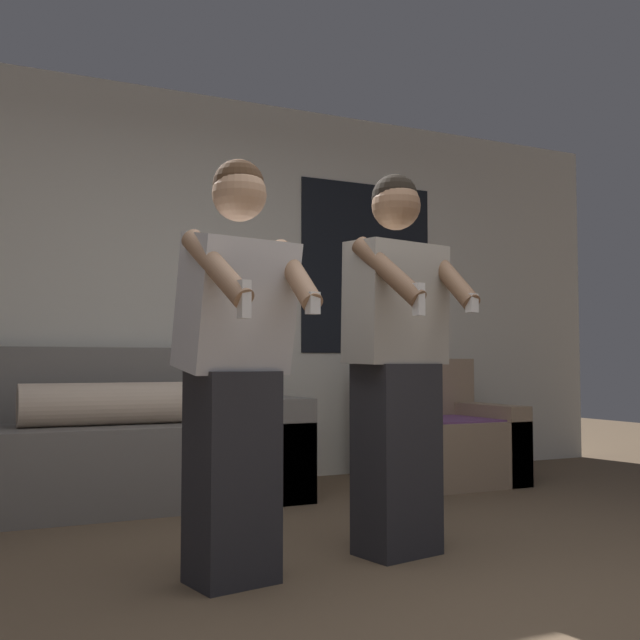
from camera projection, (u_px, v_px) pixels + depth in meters
name	position (u px, v px, depth m)	size (l,w,h in m)	color
ground_plane	(430.00, 611.00, 2.49)	(14.00, 14.00, 0.00)	brown
wall_back	(197.00, 287.00, 5.17)	(6.98, 0.07, 2.70)	beige
couch	(115.00, 447.00, 4.39)	(2.16, 0.92, 0.92)	slate
armchair	(437.00, 440.00, 5.20)	(0.91, 0.83, 0.86)	#937A60
person_left	(236.00, 366.00, 2.84)	(0.47, 0.55, 1.61)	#28282D
person_right	(397.00, 360.00, 3.27)	(0.50, 0.52, 1.66)	#28282D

